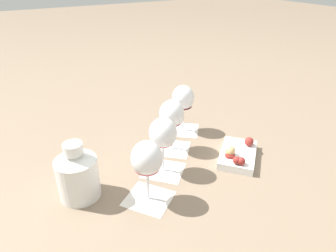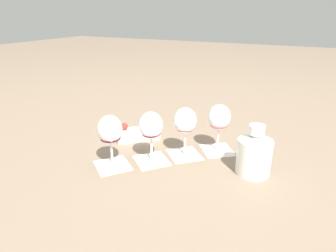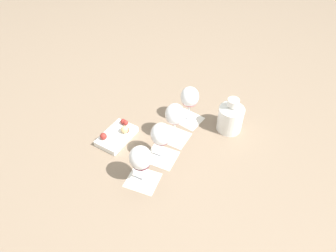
{
  "view_description": "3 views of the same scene",
  "coord_description": "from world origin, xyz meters",
  "views": [
    {
      "loc": [
        -0.4,
        -0.7,
        0.56
      ],
      "look_at": [
        -0.0,
        -0.0,
        0.12
      ],
      "focal_mm": 32.0,
      "sensor_mm": 36.0,
      "label": 1
    },
    {
      "loc": [
        -0.43,
        0.86,
        0.5
      ],
      "look_at": [
        -0.0,
        -0.0,
        0.12
      ],
      "focal_mm": 32.0,
      "sensor_mm": 36.0,
      "label": 2
    },
    {
      "loc": [
        0.24,
        0.82,
        0.95
      ],
      "look_at": [
        -0.0,
        -0.0,
        0.12
      ],
      "focal_mm": 32.0,
      "sensor_mm": 36.0,
      "label": 3
    }
  ],
  "objects": [
    {
      "name": "wine_glass_0",
      "position": [
        -0.14,
        -0.14,
        0.13
      ],
      "size": [
        0.08,
        0.08,
        0.18
      ],
      "color": "white",
      "rests_on": "tasting_card_0"
    },
    {
      "name": "tasting_card_0",
      "position": [
        -0.14,
        -0.14,
        0.0
      ],
      "size": [
        0.16,
        0.16,
        0.0
      ],
      "color": "silver",
      "rests_on": "ground_plane"
    },
    {
      "name": "tasting_card_3",
      "position": [
        0.14,
        0.14,
        0.0
      ],
      "size": [
        0.16,
        0.16,
        0.0
      ],
      "color": "silver",
      "rests_on": "ground_plane"
    },
    {
      "name": "tasting_card_1",
      "position": [
        -0.04,
        -0.05,
        0.0
      ],
      "size": [
        0.16,
        0.16,
        0.0
      ],
      "color": "silver",
      "rests_on": "ground_plane"
    },
    {
      "name": "wine_glass_3",
      "position": [
        0.14,
        0.14,
        0.13
      ],
      "size": [
        0.08,
        0.08,
        0.18
      ],
      "color": "white",
      "rests_on": "tasting_card_3"
    },
    {
      "name": "wine_glass_1",
      "position": [
        -0.04,
        -0.05,
        0.12
      ],
      "size": [
        0.08,
        0.08,
        0.18
      ],
      "color": "white",
      "rests_on": "tasting_card_1"
    },
    {
      "name": "tasting_card_2",
      "position": [
        0.04,
        0.04,
        0.0
      ],
      "size": [
        0.16,
        0.16,
        0.0
      ],
      "color": "silver",
      "rests_on": "ground_plane"
    },
    {
      "name": "snack_dish",
      "position": [
        0.2,
        -0.11,
        0.02
      ],
      "size": [
        0.2,
        0.2,
        0.06
      ],
      "color": "white",
      "rests_on": "ground_plane"
    },
    {
      "name": "wine_glass_2",
      "position": [
        0.04,
        0.04,
        0.13
      ],
      "size": [
        0.08,
        0.08,
        0.18
      ],
      "color": "white",
      "rests_on": "tasting_card_2"
    },
    {
      "name": "ground_plane",
      "position": [
        0.0,
        0.0,
        0.0
      ],
      "size": [
        8.0,
        8.0,
        0.0
      ],
      "primitive_type": "plane",
      "color": "#7F6B56"
    },
    {
      "name": "ceramic_vase",
      "position": [
        -0.29,
        -0.03,
        0.07
      ],
      "size": [
        0.11,
        0.11,
        0.17
      ],
      "color": "white",
      "rests_on": "ground_plane"
    }
  ]
}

